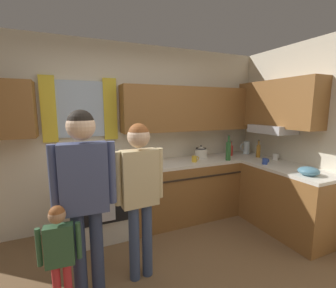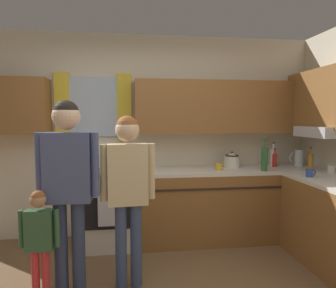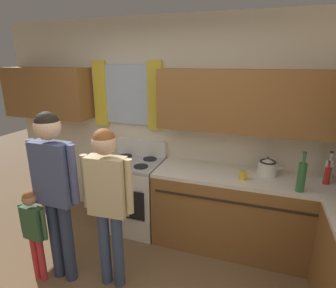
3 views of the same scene
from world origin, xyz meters
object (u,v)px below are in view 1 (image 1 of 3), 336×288
mug_ceramic_white (276,157)px  stovetop_kettle (201,152)px  bottle_sauce_red (231,150)px  adult_holding_child (84,185)px  bottle_wine_green (228,150)px  mug_mustard_yellow (194,159)px  mixing_bowl (309,171)px  water_pitcher (246,147)px  stove_oven (103,201)px  adult_in_plaid (140,184)px  mug_cobalt_blue (265,161)px  small_child (60,249)px  bottle_oil_amber (258,151)px  bottle_milk_white (229,147)px

mug_ceramic_white → stovetop_kettle: 1.14m
bottle_sauce_red → adult_holding_child: (-2.40, -1.10, 0.07)m
bottle_sauce_red → bottle_wine_green: bearing=-135.2°
mug_mustard_yellow → mixing_bowl: (0.91, -1.13, 0.00)m
mug_ceramic_white → stovetop_kettle: bearing=149.6°
mug_ceramic_white → water_pitcher: size_ratio=0.57×
stove_oven → mug_ceramic_white: bearing=-11.0°
bottle_wine_green → adult_holding_child: size_ratio=0.23×
stove_oven → adult_in_plaid: size_ratio=0.71×
bottle_wine_green → mug_ceramic_white: 0.75m
mug_ceramic_white → adult_in_plaid: adult_in_plaid is taller
mixing_bowl → adult_holding_child: size_ratio=0.14×
mug_cobalt_blue → mixing_bowl: 0.61m
stove_oven → adult_holding_child: size_ratio=0.65×
bottle_sauce_red → adult_holding_child: size_ratio=0.15×
bottle_sauce_red → adult_in_plaid: 2.16m
water_pitcher → small_child: water_pitcher is taller
mug_mustard_yellow → water_pitcher: bearing=9.2°
bottle_oil_amber → adult_in_plaid: (-2.22, -0.73, -0.03)m
mug_cobalt_blue → mug_mustard_yellow: 1.00m
bottle_sauce_red → small_child: (-2.61, -1.21, -0.39)m
bottle_sauce_red → mug_mustard_yellow: bottle_sauce_red is taller
mug_ceramic_white → mixing_bowl: (-0.31, -0.76, -0.00)m
mug_cobalt_blue → adult_in_plaid: size_ratio=0.07×
bottle_sauce_red → adult_in_plaid: bearing=-151.7°
bottle_oil_amber → mixing_bowl: (-0.21, -1.01, -0.06)m
adult_holding_child → stove_oven: bearing=75.8°
mixing_bowl → stovetop_kettle: bearing=116.8°
mug_ceramic_white → adult_in_plaid: size_ratio=0.08×
stovetop_kettle → bottle_sauce_red: bearing=-3.9°
bottle_wine_green → small_child: (-2.34, -0.94, -0.45)m
bottle_oil_amber → stovetop_kettle: 0.94m
mug_cobalt_blue → mixing_bowl: size_ratio=0.48×
stovetop_kettle → adult_in_plaid: 1.70m
water_pitcher → adult_in_plaid: 2.48m
water_pitcher → bottle_wine_green: bearing=-154.8°
bottle_sauce_red → bottle_milk_white: size_ratio=0.78×
bottle_wine_green → stovetop_kettle: 0.43m
adult_holding_child → mug_cobalt_blue: bearing=9.7°
bottle_sauce_red → stovetop_kettle: size_ratio=0.90×
mixing_bowl → small_child: 2.74m
bottle_oil_amber → adult_holding_child: 2.83m
bottle_sauce_red → mug_ceramic_white: (0.42, -0.54, -0.05)m
bottle_sauce_red → bottle_milk_white: 0.11m
mug_ceramic_white → small_child: 3.13m
adult_in_plaid → mug_mustard_yellow: bearing=38.0°
water_pitcher → mixing_bowl: (-0.24, -1.32, -0.06)m
bottle_wine_green → adult_holding_child: (-2.13, -0.84, 0.01)m
bottle_milk_white → mixing_bowl: bearing=-86.8°
bottle_oil_amber → bottle_milk_white: size_ratio=0.91×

